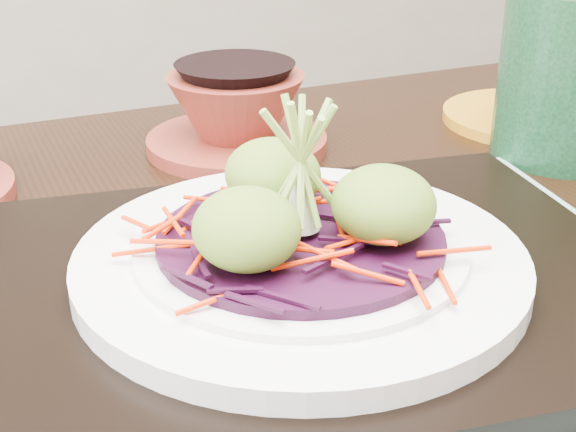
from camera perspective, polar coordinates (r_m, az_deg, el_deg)
name	(u,v)px	position (r m, az deg, el deg)	size (l,w,h in m)	color
dining_table	(259,413)	(0.59, -2.06, -13.81)	(1.27, 0.87, 0.78)	black
placemat	(300,302)	(0.51, 0.87, -6.13)	(0.50, 0.39, 0.00)	#799D95
serving_tray	(300,286)	(0.51, 0.88, -4.98)	(0.43, 0.32, 0.02)	black
white_plate	(300,259)	(0.50, 0.89, -3.08)	(0.28, 0.28, 0.02)	white
cabbage_bed	(301,239)	(0.49, 0.90, -1.62)	(0.18, 0.18, 0.01)	#2D0922
carrot_julienne	(301,226)	(0.49, 0.91, -0.71)	(0.22, 0.22, 0.01)	red
guacamole_scoops	(301,202)	(0.48, 0.96, 1.01)	(0.15, 0.14, 0.05)	olive
scallion_garnish	(301,168)	(0.47, 0.94, 3.42)	(0.06, 0.06, 0.10)	#8DB147
terracotta_bowl_set	(236,116)	(0.76, -3.70, 7.08)	(0.23, 0.23, 0.07)	maroon
yellow_plate	(530,117)	(0.88, 16.83, 6.74)	(0.18, 0.18, 0.01)	#BA7614
green_jar	(572,75)	(0.78, 19.52, 9.41)	(0.13, 0.13, 0.15)	#194624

